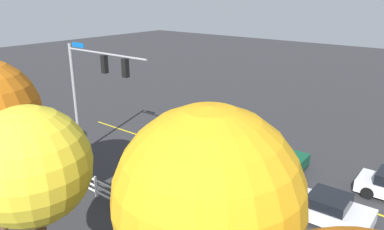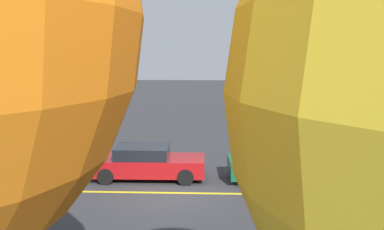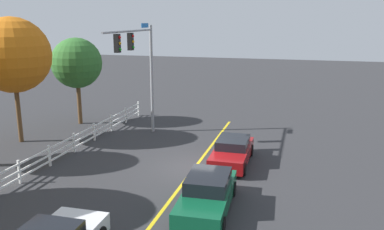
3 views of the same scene
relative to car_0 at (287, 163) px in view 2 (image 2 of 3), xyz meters
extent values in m
plane|color=#2D2D30|center=(4.41, 1.73, -0.70)|extent=(120.00, 120.00, 0.00)
cube|color=gold|center=(0.41, 1.73, -0.70)|extent=(28.00, 0.16, 0.01)
cube|color=black|center=(7.11, 6.34, 5.59)|extent=(0.32, 0.28, 1.00)
sphere|color=orange|center=(7.11, 6.19, 5.59)|extent=(0.17, 0.17, 0.17)
sphere|color=#148C19|center=(7.11, 6.19, 5.27)|extent=(0.17, 0.17, 0.17)
cube|color=black|center=(5.38, 6.34, 5.59)|extent=(0.32, 0.28, 1.00)
sphere|color=orange|center=(5.38, 6.19, 5.59)|extent=(0.17, 0.17, 0.17)
sphere|color=#148C19|center=(5.38, 6.19, 5.27)|extent=(0.17, 0.17, 0.17)
cube|color=#0C4C2D|center=(-0.06, 0.00, -0.14)|extent=(4.85, 2.06, 0.68)
cube|color=black|center=(0.18, 0.01, 0.48)|extent=(2.30, 1.75, 0.55)
cylinder|color=black|center=(-1.63, -0.93, -0.38)|extent=(0.65, 0.25, 0.64)
cylinder|color=black|center=(-1.72, 0.77, -0.38)|extent=(0.65, 0.25, 0.64)
cylinder|color=black|center=(1.60, -0.77, -0.38)|extent=(0.65, 0.25, 0.64)
cylinder|color=black|center=(1.52, 0.93, -0.38)|extent=(0.65, 0.25, 0.64)
cube|color=maroon|center=(5.59, -0.02, -0.15)|extent=(4.59, 1.85, 0.66)
cube|color=black|center=(5.81, -0.02, 0.42)|extent=(2.14, 1.63, 0.46)
cylinder|color=black|center=(4.04, -0.87, -0.38)|extent=(0.64, 0.23, 0.64)
cylinder|color=black|center=(4.02, 0.79, -0.38)|extent=(0.64, 0.23, 0.64)
cylinder|color=black|center=(7.15, -0.83, -0.38)|extent=(0.64, 0.23, 0.64)
cylinder|color=black|center=(7.13, 0.83, -0.38)|extent=(0.64, 0.23, 0.64)
camera|label=1|loc=(-9.52, 19.27, 9.41)|focal=34.59mm
camera|label=2|loc=(3.08, 16.86, 4.48)|focal=40.34mm
camera|label=3|loc=(-14.60, -3.44, 6.88)|focal=37.50mm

